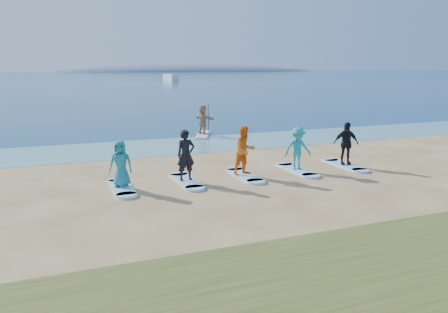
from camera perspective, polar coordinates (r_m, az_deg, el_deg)
name	(u,v)px	position (r m, az deg, el deg)	size (l,w,h in m)	color
ground	(211,207)	(13.50, -1.74, -6.59)	(600.00, 600.00, 0.00)	tan
shallow_water	(143,148)	(23.36, -10.57, 1.11)	(600.00, 600.00, 0.00)	teal
ocean	(61,77)	(172.16, -20.50, 9.66)	(600.00, 600.00, 0.00)	navy
island_ridge	(193,71)	(327.51, -4.07, 11.03)	(220.00, 56.00, 18.00)	slate
paddleboard	(203,135)	(27.06, -2.76, 2.86)	(0.70, 3.00, 0.12)	silver
paddleboarder	(203,119)	(26.93, -2.78, 4.86)	(1.65, 0.53, 1.78)	tan
boat_offshore_b	(171,81)	(127.24, -6.97, 9.80)	(2.07, 6.54, 1.84)	silver
surfboard_0	(122,187)	(15.83, -13.19, -3.96)	(0.70, 2.20, 0.09)	#A4D8FF
student_0	(121,164)	(15.62, -13.34, -0.92)	(0.80, 0.52, 1.63)	teal
surfboard_1	(186,181)	(16.32, -4.94, -3.21)	(0.70, 2.20, 0.09)	#A4D8FF
student_1	(186,155)	(16.09, -5.00, 0.18)	(0.69, 0.45, 1.88)	black
surfboard_2	(244,175)	(17.12, 2.68, -2.46)	(0.70, 2.20, 0.09)	#A4D8FF
student_2	(245,150)	(16.90, 2.71, 0.80)	(0.92, 0.72, 1.90)	orange
surfboard_3	(297,170)	(18.20, 9.50, -1.75)	(0.70, 2.20, 0.09)	#A4D8FF
student_3	(298,148)	(18.01, 9.60, 1.06)	(1.11, 0.64, 1.73)	teal
surfboard_4	(345,165)	(19.51, 15.47, -1.11)	(0.70, 2.20, 0.09)	#A4D8FF
student_4	(346,143)	(19.32, 15.63, 1.66)	(1.07, 0.45, 1.82)	black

